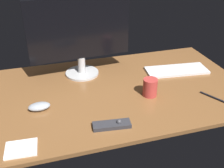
{
  "coord_description": "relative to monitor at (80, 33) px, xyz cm",
  "views": [
    {
      "loc": [
        -39.16,
        -120.87,
        77.35
      ],
      "look_at": [
        -4.8,
        -4.09,
        8.0
      ],
      "focal_mm": 43.51,
      "sensor_mm": 36.0,
      "label": 1
    }
  ],
  "objects": [
    {
      "name": "desk",
      "position": [
        15.55,
        -22.95,
        -26.64
      ],
      "size": [
        140.0,
        84.0,
        2.0
      ],
      "primitive_type": "cube",
      "color": "brown",
      "rests_on": "ground"
    },
    {
      "name": "monitor",
      "position": [
        0.0,
        0.0,
        0.0
      ],
      "size": [
        57.71,
        19.66,
        45.31
      ],
      "rotation": [
        0.0,
        0.0,
        0.06
      ],
      "color": "#BBBBBB",
      "rests_on": "desk"
    },
    {
      "name": "keyboard",
      "position": [
        56.08,
        -12.9,
        -24.96
      ],
      "size": [
        38.56,
        18.05,
        1.35
      ],
      "primitive_type": "cube",
      "rotation": [
        0.0,
        0.0,
        -0.11
      ],
      "color": "silver",
      "rests_on": "desk"
    },
    {
      "name": "computer_mouse",
      "position": [
        -26.74,
        -30.88,
        -23.89
      ],
      "size": [
        10.58,
        6.52,
        3.49
      ],
      "primitive_type": "ellipsoid",
      "rotation": [
        0.0,
        0.0,
        0.03
      ],
      "color": "#999EA5",
      "rests_on": "desk"
    },
    {
      "name": "media_remote",
      "position": [
        3.11,
        -53.28,
        -24.64
      ],
      "size": [
        17.27,
        7.41,
        3.31
      ],
      "rotation": [
        0.0,
        0.0,
        -0.12
      ],
      "color": "#2D2D33",
      "rests_on": "desk"
    },
    {
      "name": "coffee_mug",
      "position": [
        29.28,
        -33.73,
        -20.94
      ],
      "size": [
        7.45,
        7.45,
        9.4
      ],
      "primitive_type": "cylinder",
      "color": "#B23833",
      "rests_on": "desk"
    },
    {
      "name": "notepad",
      "position": [
        -35.35,
        -56.89,
        -25.23
      ],
      "size": [
        12.98,
        10.7,
        0.81
      ],
      "primitive_type": "cube",
      "rotation": [
        0.0,
        0.0,
        -0.06
      ],
      "color": "white",
      "rests_on": "desk"
    },
    {
      "name": "pen",
      "position": [
        59.39,
        -45.43,
        -25.15
      ],
      "size": [
        7.34,
        12.83,
        0.98
      ],
      "primitive_type": "cylinder",
      "rotation": [
        0.0,
        1.57,
        -1.09
      ],
      "color": "black",
      "rests_on": "desk"
    }
  ]
}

